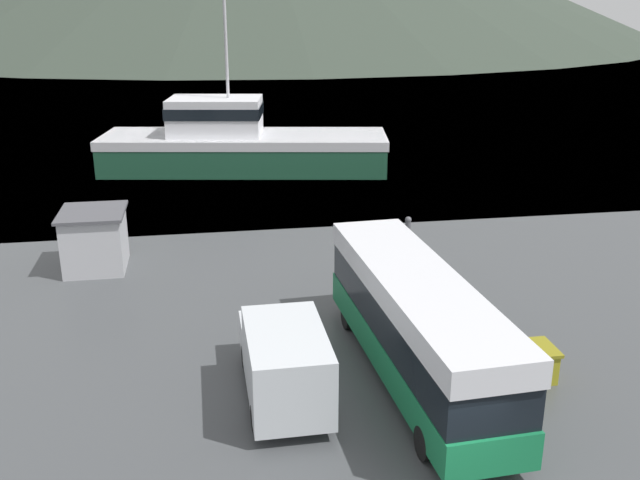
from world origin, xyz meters
TOP-DOWN VIEW (x-y plane):
  - water_surface at (0.00, 142.04)m, footprint 240.00×240.00m
  - tour_bus at (0.64, 6.69)m, footprint 3.09×11.17m
  - delivery_van at (-3.42, 6.23)m, footprint 2.25×5.66m
  - fishing_boat at (-3.03, 35.29)m, footprint 19.49×8.61m
  - storage_bin at (4.16, 6.14)m, footprint 1.52×1.32m
  - dock_kiosk at (-10.20, 17.99)m, footprint 2.72×3.07m
  - mooring_bollard at (4.35, 20.23)m, footprint 0.32×0.32m

SIDE VIEW (x-z plane):
  - water_surface at x=0.00m, z-range 0.00..0.00m
  - mooring_bollard at x=4.35m, z-range 0.04..0.94m
  - storage_bin at x=4.16m, z-range 0.01..1.06m
  - delivery_van at x=-3.42m, z-range 0.07..2.46m
  - dock_kiosk at x=-10.20m, z-range 0.01..2.58m
  - fishing_boat at x=-3.03m, z-range -4.02..7.68m
  - tour_bus at x=0.64m, z-range 0.20..3.61m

